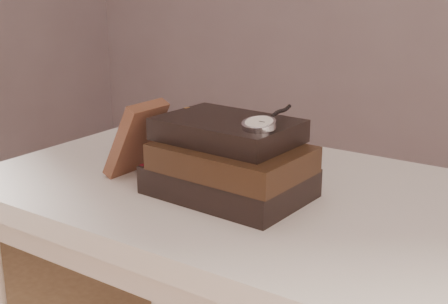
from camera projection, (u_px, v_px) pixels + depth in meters
The scene contains 5 objects.
table at pixel (254, 234), 1.08m from camera, with size 1.00×0.60×0.75m.
book_stack at pixel (230, 161), 0.99m from camera, with size 0.27×0.20×0.13m.
journal at pixel (136, 139), 1.09m from camera, with size 0.02×0.09×0.15m, color #45251A.
pocket_watch at pixel (261, 123), 0.92m from camera, with size 0.06×0.16×0.02m.
eyeglasses at pixel (218, 134), 1.11m from camera, with size 0.12×0.13×0.05m.
Camera 1 is at (0.51, -0.50, 1.11)m, focal length 47.33 mm.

